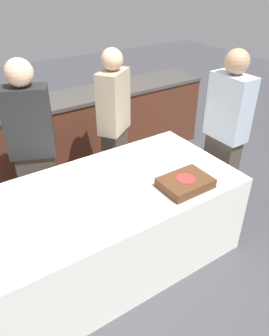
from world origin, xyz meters
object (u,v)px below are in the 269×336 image
object	(u,v)px
cake	(185,183)
person_seated_right	(225,136)
person_standing_back	(33,149)
person_cutting_cake	(114,129)

from	to	relation	value
cake	person_seated_right	size ratio (longest dim) A/B	0.26
cake	person_seated_right	world-z (taller)	person_seated_right
cake	person_seated_right	bearing A→B (deg)	22.68
person_seated_right	person_standing_back	xyz separation A→B (m)	(-1.57, 0.75, -0.00)
cake	person_standing_back	bearing A→B (deg)	127.62
person_standing_back	person_seated_right	bearing A→B (deg)	176.31
cake	person_cutting_cake	distance (m)	1.06
person_seated_right	person_standing_back	size ratio (longest dim) A/B	1.01
cake	person_cutting_cake	size ratio (longest dim) A/B	0.26
person_cutting_cake	person_seated_right	size ratio (longest dim) A/B	0.98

